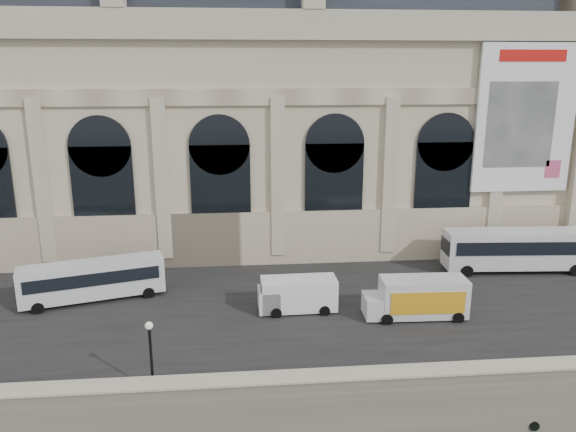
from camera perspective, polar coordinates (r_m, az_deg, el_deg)
The scene contains 9 objects.
quay at distance 64.79m, azimuth -2.76°, elevation -3.53°, with size 160.00×70.00×6.00m, color gray.
street at distance 44.09m, azimuth -1.54°, elevation -8.36°, with size 160.00×24.00×0.06m, color #2D2D2D.
parapet at distance 31.92m, azimuth 0.13°, elevation -16.85°, with size 160.00×1.40×1.21m.
museum at distance 57.53m, azimuth -8.84°, elevation 11.01°, with size 69.00×18.70×29.10m.
bus_left at distance 45.59m, azimuth -19.24°, elevation -6.09°, with size 10.80×5.04×3.13m.
bus_right at distance 52.95m, azimuth 22.22°, elevation -3.10°, with size 12.80×3.62×3.73m.
van_c at distance 41.45m, azimuth 0.60°, elevation -8.01°, with size 5.74×2.46×2.54m.
box_truck at distance 41.49m, azimuth 13.01°, elevation -8.12°, with size 7.35×2.79×2.93m.
lamp_right at distance 32.36m, azimuth -13.73°, elevation -13.81°, with size 0.43×0.43×4.23m.
Camera 1 is at (-2.58, -26.45, 23.38)m, focal length 35.00 mm.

